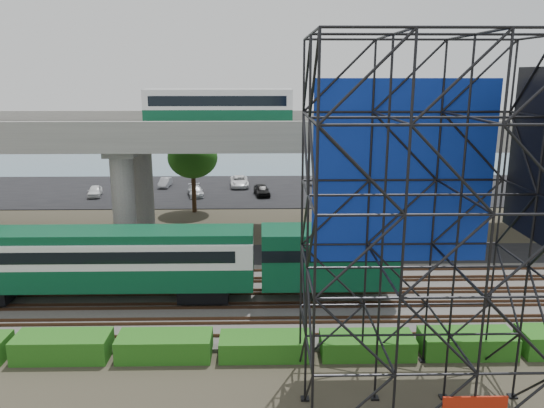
{
  "coord_description": "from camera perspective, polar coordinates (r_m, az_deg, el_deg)",
  "views": [
    {
      "loc": [
        0.81,
        -28.05,
        13.6
      ],
      "look_at": [
        1.49,
        6.0,
        5.22
      ],
      "focal_mm": 35.0,
      "sensor_mm": 36.0,
      "label": 1
    }
  ],
  "objects": [
    {
      "name": "hedge_strip",
      "position": [
        27.09,
        -0.61,
        -14.94
      ],
      "size": [
        34.6,
        1.8,
        1.2
      ],
      "color": "#1B5C15",
      "rests_on": "ground"
    },
    {
      "name": "rail_tracks",
      "position": [
        32.88,
        -2.5,
        -10.09
      ],
      "size": [
        90.0,
        9.52,
        0.16
      ],
      "color": "#472D1E",
      "rests_on": "ballast_bed"
    },
    {
      "name": "harbor_water",
      "position": [
        85.14,
        -1.68,
        4.64
      ],
      "size": [
        140.0,
        40.0,
        0.03
      ],
      "primitive_type": "cube",
      "color": "slate",
      "rests_on": "ground"
    },
    {
      "name": "parked_cars",
      "position": [
        63.17,
        0.12,
        2.04
      ],
      "size": [
        37.25,
        9.62,
        1.31
      ],
      "color": "white",
      "rests_on": "parking_lot"
    },
    {
      "name": "parking_lot",
      "position": [
        63.52,
        -1.85,
        1.49
      ],
      "size": [
        90.0,
        18.0,
        0.08
      ],
      "primitive_type": "cube",
      "color": "black",
      "rests_on": "ground"
    },
    {
      "name": "scaffold_tower",
      "position": [
        21.92,
        15.71,
        -2.93
      ],
      "size": [
        9.36,
        6.36,
        15.0
      ],
      "color": "black",
      "rests_on": "ground"
    },
    {
      "name": "suv",
      "position": [
        42.68,
        -20.51,
        -4.5
      ],
      "size": [
        5.84,
        3.98,
        1.48
      ],
      "primitive_type": "imported",
      "rotation": [
        0.0,
        0.0,
        1.26
      ],
      "color": "black",
      "rests_on": "service_road"
    },
    {
      "name": "trees",
      "position": [
        45.27,
        -8.09,
        3.47
      ],
      "size": [
        40.94,
        16.94,
        7.69
      ],
      "color": "#382314",
      "rests_on": "ground"
    },
    {
      "name": "service_road",
      "position": [
        40.87,
        -2.23,
        -5.56
      ],
      "size": [
        90.0,
        5.0,
        0.08
      ],
      "primitive_type": "cube",
      "color": "black",
      "rests_on": "ground"
    },
    {
      "name": "overpass",
      "position": [
        44.39,
        -2.45,
        6.84
      ],
      "size": [
        80.0,
        12.0,
        12.4
      ],
      "color": "#9E9B93",
      "rests_on": "ground"
    },
    {
      "name": "ballast_bed",
      "position": [
        32.95,
        -2.49,
        -10.37
      ],
      "size": [
        90.0,
        12.0,
        0.2
      ],
      "primitive_type": "cube",
      "color": "slate",
      "rests_on": "ground"
    },
    {
      "name": "ground",
      "position": [
        31.18,
        -2.57,
        -12.05
      ],
      "size": [
        140.0,
        140.0,
        0.0
      ],
      "primitive_type": "plane",
      "color": "#474233",
      "rests_on": "ground"
    },
    {
      "name": "commuter_train",
      "position": [
        32.87,
        -15.06,
        -5.7
      ],
      "size": [
        29.3,
        3.06,
        4.3
      ],
      "color": "black",
      "rests_on": "rail_tracks"
    }
  ]
}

